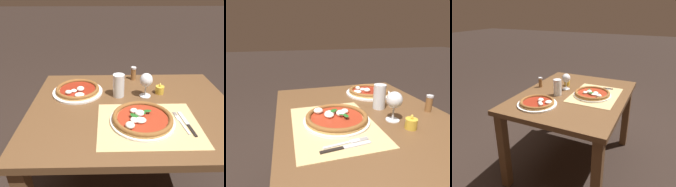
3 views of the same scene
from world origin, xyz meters
The scene contains 10 objects.
dining_table centered at (0.00, 0.00, 0.63)m, with size 1.20×0.93×0.74m.
paper_placemat centered at (0.06, -0.18, 0.74)m, with size 0.52×0.40×0.00m, color tan.
pizza_near centered at (0.03, -0.16, 0.76)m, with size 0.33×0.33×0.05m.
pizza_far centered at (-0.34, 0.18, 0.76)m, with size 0.32×0.32×0.05m.
wine_glass centered at (0.09, 0.12, 0.85)m, with size 0.08×0.08×0.16m.
pint_glass centered at (-0.08, 0.13, 0.81)m, with size 0.07×0.07×0.15m.
fork centered at (0.23, -0.17, 0.75)m, with size 0.04×0.20×0.00m.
knife centered at (0.26, -0.18, 0.75)m, with size 0.04×0.22×0.01m.
votive_candle centered at (0.19, 0.16, 0.76)m, with size 0.06×0.06×0.07m.
pepper_shaker centered at (0.04, 0.38, 0.79)m, with size 0.04×0.04×0.10m.
Camera 2 is at (0.86, -0.39, 1.18)m, focal length 30.00 mm.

